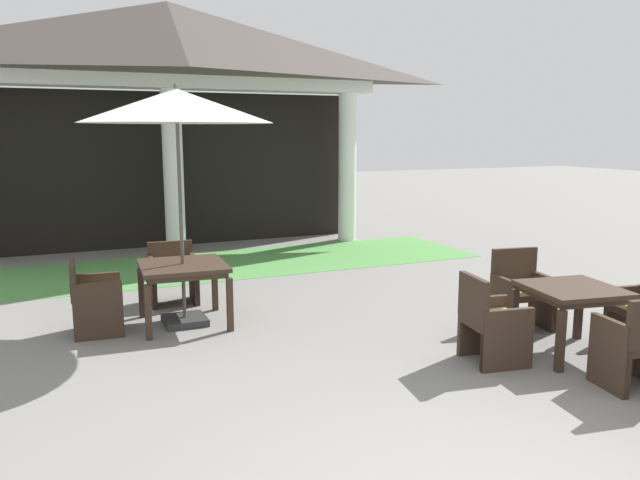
# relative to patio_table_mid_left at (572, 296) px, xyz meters

# --- Properties ---
(background_pavilion) EXTENTS (8.51, 2.48, 4.63)m
(background_pavilion) POSITION_rel_patio_table_mid_left_xyz_m (-2.71, 7.35, 2.95)
(background_pavilion) COLOR white
(background_pavilion) RESTS_ON ground
(lawn_strip) EXTENTS (10.31, 2.48, 0.01)m
(lawn_strip) POSITION_rel_patio_table_mid_left_xyz_m (-2.71, 5.83, -0.62)
(lawn_strip) COLOR #519347
(lawn_strip) RESTS_ON ground
(patio_table_mid_left) EXTENTS (1.02, 1.02, 0.73)m
(patio_table_mid_left) POSITION_rel_patio_table_mid_left_xyz_m (0.00, 0.00, 0.00)
(patio_table_mid_left) COLOR #38281E
(patio_table_mid_left) RESTS_ON ground
(patio_chair_mid_left_west) EXTENTS (0.63, 0.63, 0.90)m
(patio_chair_mid_left_west) POSITION_rel_patio_table_mid_left_xyz_m (-0.91, 0.14, -0.22)
(patio_chair_mid_left_west) COLOR #38281E
(patio_chair_mid_left_west) RESTS_ON ground
(patio_chair_mid_left_south) EXTENTS (0.62, 0.57, 0.89)m
(patio_chair_mid_left_south) POSITION_rel_patio_table_mid_left_xyz_m (-0.14, -0.91, -0.22)
(patio_chair_mid_left_south) COLOR #38281E
(patio_chair_mid_left_south) RESTS_ON ground
(patio_chair_mid_left_north) EXTENTS (0.67, 0.59, 0.93)m
(patio_chair_mid_left_north) POSITION_rel_patio_table_mid_left_xyz_m (0.14, 0.91, -0.20)
(patio_chair_mid_left_north) COLOR #38281E
(patio_chair_mid_left_north) RESTS_ON ground
(patio_table_mid_right) EXTENTS (1.05, 1.05, 0.75)m
(patio_table_mid_right) POSITION_rel_patio_table_mid_left_xyz_m (-3.49, 2.66, 0.03)
(patio_table_mid_right) COLOR #38281E
(patio_table_mid_right) RESTS_ON ground
(patio_umbrella_mid_right) EXTENTS (2.22, 2.22, 2.85)m
(patio_umbrella_mid_right) POSITION_rel_patio_table_mid_left_xyz_m (-3.49, 2.66, 1.94)
(patio_umbrella_mid_right) COLOR #2D2D2D
(patio_umbrella_mid_right) RESTS_ON ground
(patio_chair_mid_right_west) EXTENTS (0.58, 0.59, 0.85)m
(patio_chair_mid_right_west) POSITION_rel_patio_table_mid_left_xyz_m (-4.51, 2.72, -0.23)
(patio_chair_mid_right_west) COLOR #38281E
(patio_chair_mid_right_west) RESTS_ON ground
(patio_chair_mid_right_north) EXTENTS (0.65, 0.57, 0.82)m
(patio_chair_mid_right_north) POSITION_rel_patio_table_mid_left_xyz_m (-3.43, 3.68, -0.22)
(patio_chair_mid_right_north) COLOR #38281E
(patio_chair_mid_right_north) RESTS_ON ground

